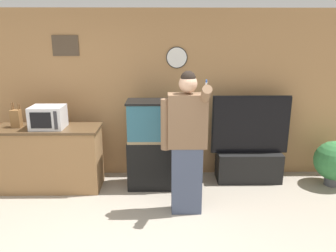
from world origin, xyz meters
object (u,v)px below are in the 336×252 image
object	(u,v)px
knife_block	(16,118)
person_standing	(186,142)
potted_plant	(334,161)
tv_on_stand	(249,156)
aquarium_on_stand	(158,144)
counter_island	(50,158)
microwave	(48,117)

from	to	relation	value
knife_block	person_standing	bearing A→B (deg)	-16.88
person_standing	potted_plant	size ratio (longest dim) A/B	2.63
tv_on_stand	aquarium_on_stand	bearing A→B (deg)	-172.96
knife_block	counter_island	bearing A→B (deg)	-2.72
aquarium_on_stand	person_standing	xyz separation A→B (m)	(0.36, -0.76, 0.29)
counter_island	aquarium_on_stand	distance (m)	1.60
counter_island	tv_on_stand	distance (m)	3.01
knife_block	tv_on_stand	size ratio (longest dim) A/B	0.26
counter_island	person_standing	world-z (taller)	person_standing
knife_block	potted_plant	size ratio (longest dim) A/B	0.52
counter_island	potted_plant	bearing A→B (deg)	0.50
person_standing	potted_plant	distance (m)	2.47
microwave	tv_on_stand	size ratio (longest dim) A/B	0.34
knife_block	aquarium_on_stand	world-z (taller)	aquarium_on_stand
knife_block	person_standing	world-z (taller)	person_standing
microwave	tv_on_stand	bearing A→B (deg)	5.19
potted_plant	tv_on_stand	bearing A→B (deg)	170.91
tv_on_stand	person_standing	bearing A→B (deg)	-138.15
tv_on_stand	potted_plant	size ratio (longest dim) A/B	1.95
counter_island	aquarium_on_stand	world-z (taller)	aquarium_on_stand
aquarium_on_stand	tv_on_stand	xyz separation A→B (m)	(1.41, 0.17, -0.26)
knife_block	aquarium_on_stand	xyz separation A→B (m)	(2.01, 0.04, -0.42)
person_standing	potted_plant	bearing A→B (deg)	17.89
microwave	aquarium_on_stand	xyz separation A→B (m)	(1.54, 0.09, -0.44)
counter_island	person_standing	xyz separation A→B (m)	(1.95, -0.70, 0.47)
microwave	knife_block	xyz separation A→B (m)	(-0.47, 0.05, -0.03)
microwave	aquarium_on_stand	size ratio (longest dim) A/B	0.35
counter_island	potted_plant	world-z (taller)	counter_island
potted_plant	knife_block	bearing A→B (deg)	-179.80
counter_island	knife_block	distance (m)	0.74
counter_island	tv_on_stand	xyz separation A→B (m)	(3.00, 0.24, -0.08)
counter_island	tv_on_stand	size ratio (longest dim) A/B	1.11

